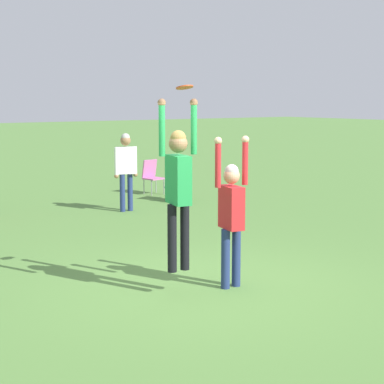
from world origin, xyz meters
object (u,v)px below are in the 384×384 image
person_jumping (178,180)px  person_defending (231,209)px  camping_chair_1 (152,174)px  person_spectator_far (126,164)px  camping_chair_0 (176,183)px  frisbee (185,87)px

person_jumping → person_defending: (0.75, -0.17, -0.43)m
person_jumping → person_defending: person_jumping is taller
camping_chair_1 → person_spectator_far: bearing=36.2°
person_jumping → camping_chair_1: person_jumping is taller
person_defending → camping_chair_0: (3.61, 6.57, -0.63)m
person_defending → person_spectator_far: bearing=175.6°
person_spectator_far → frisbee: bearing=-92.4°
person_spectator_far → camping_chair_1: bearing=66.1°
camping_chair_0 → person_defending: bearing=39.9°
person_defending → camping_chair_0: 7.53m
person_jumping → person_spectator_far: (2.61, 5.86, -0.43)m
person_defending → camping_chair_1: person_defending is taller
camping_chair_1 → person_jumping: bearing=50.7°
person_defending → person_jumping: bearing=-90.0°
frisbee → camping_chair_0: (4.21, 6.33, -2.24)m
person_jumping → frisbee: size_ratio=9.83×
camping_chair_0 → person_spectator_far: 1.93m
person_defending → camping_chair_0: bearing=163.9°
person_spectator_far → person_jumping: bearing=-93.4°
camping_chair_1 → person_spectator_far: 2.80m
frisbee → camping_chair_0: frisbee is taller
person_defending → camping_chair_1: (3.79, 7.99, -0.55)m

